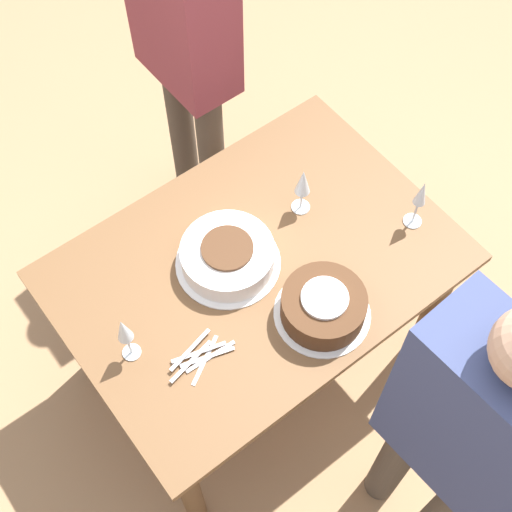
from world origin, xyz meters
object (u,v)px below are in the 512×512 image
Objects in this scene: cake_center_white at (228,256)px; wine_glass_far at (303,184)px; cake_front_chocolate at (323,306)px; wine_glass_near at (421,196)px; person_cutting at (464,432)px; person_watching at (185,35)px; wine_glass_extra at (124,331)px.

wine_glass_far is at bearing 4.65° from cake_center_white.
wine_glass_near is at bearing 9.64° from cake_front_chocolate.
wine_glass_near is 0.14× the size of person_cutting.
cake_center_white is at bearing -175.35° from wine_glass_far.
wine_glass_far is 0.72m from person_watching.
person_cutting is 0.97× the size of person_watching.
wine_glass_far is at bearing 60.02° from cake_front_chocolate.
wine_glass_extra is 0.14× the size of person_cutting.
person_cutting is at bearing -89.67° from cake_front_chocolate.
person_watching is (-0.21, 0.99, 0.07)m from wine_glass_near.
wine_glass_near is 1.00m from wine_glass_extra.
wine_glass_near is 0.13× the size of person_watching.
wine_glass_extra is (-0.99, 0.17, 0.01)m from wine_glass_near.
person_cutting is (-0.20, -0.88, 0.04)m from wine_glass_far.
wine_glass_extra is (-0.73, -0.10, 0.02)m from wine_glass_far.
person_cutting is at bearing -55.67° from wine_glass_extra.
wine_glass_far is at bearing 7.77° from wine_glass_extra.
person_watching is (0.04, 0.72, 0.07)m from wine_glass_far.
person_watching reaches higher than wine_glass_near.
person_watching is at bearing 46.45° from wine_glass_extra.
person_watching reaches higher than wine_glass_extra.
cake_center_white is 0.84m from person_watching.
cake_center_white is 0.64m from wine_glass_near.
wine_glass_far reaches higher than cake_center_white.
wine_glass_near is 0.76m from person_cutting.
wine_glass_extra reaches higher than wine_glass_near.
wine_glass_near is 1.01m from person_watching.
cake_center_white is 1.58× the size of wine_glass_extra.
cake_front_chocolate is 0.55m from person_cutting.
cake_front_chocolate is at bearing -170.36° from wine_glass_near.
wine_glass_far is (-0.26, 0.27, -0.01)m from wine_glass_near.
person_cutting reaches higher than cake_center_white.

